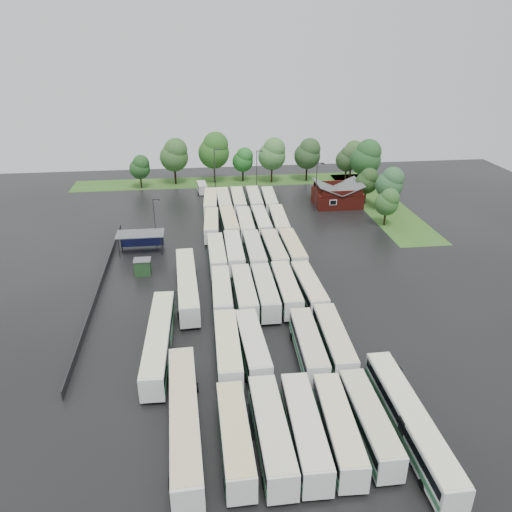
{
  "coord_description": "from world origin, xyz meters",
  "views": [
    {
      "loc": [
        -6.89,
        -60.91,
        35.9
      ],
      "look_at": [
        2.0,
        12.0,
        2.5
      ],
      "focal_mm": 35.0,
      "sensor_mm": 36.0,
      "label": 1
    }
  ],
  "objects": [
    {
      "name": "tree_east_2",
      "position": [
        30.75,
        43.09,
        5.29
      ],
      "size": [
        4.96,
        4.96,
        8.22
      ],
      "color": "black",
      "rests_on": "ground"
    },
    {
      "name": "bus_r0c0",
      "position": [
        -4.6,
        -26.22,
        1.89
      ],
      "size": [
        2.79,
        12.38,
        3.44
      ],
      "rotation": [
        0.0,
        0.0,
        0.01
      ],
      "color": "silver",
      "rests_on": "ground"
    },
    {
      "name": "bus_r2c0",
      "position": [
        -4.2,
        1.21,
        1.89
      ],
      "size": [
        2.83,
        12.36,
        3.43
      ],
      "rotation": [
        0.0,
        0.0,
        -0.02
      ],
      "color": "silver",
      "rests_on": "ground"
    },
    {
      "name": "grass_strip_east",
      "position": [
        34.0,
        42.8,
        0.01
      ],
      "size": [
        10.0,
        50.0,
        0.01
      ],
      "primitive_type": "cube",
      "color": "#315E1D",
      "rests_on": "ground"
    },
    {
      "name": "lamp_post_back_e",
      "position": [
        7.57,
        55.24,
        5.79
      ],
      "size": [
        1.54,
        0.3,
        9.98
      ],
      "color": "#2D2D30",
      "rests_on": "ground"
    },
    {
      "name": "wash_shed",
      "position": [
        -17.2,
        22.02,
        2.99
      ],
      "size": [
        8.2,
        4.2,
        3.58
      ],
      "color": "#2D2D30",
      "rests_on": "ground"
    },
    {
      "name": "bus_r5c1",
      "position": [
        -1.38,
        41.9,
        1.95
      ],
      "size": [
        2.78,
        12.77,
        3.55
      ],
      "rotation": [
        0.0,
        0.0,
        0.0
      ],
      "color": "silver",
      "rests_on": "ground"
    },
    {
      "name": "tree_east_3",
      "position": [
        33.97,
        54.12,
        7.9
      ],
      "size": [
        7.42,
        7.42,
        12.28
      ],
      "color": "#362315",
      "rests_on": "ground"
    },
    {
      "name": "artic_bus_west_c",
      "position": [
        -12.37,
        -9.54,
        1.95
      ],
      "size": [
        3.21,
        19.05,
        3.52
      ],
      "rotation": [
        0.0,
        0.0,
        -0.03
      ],
      "color": "silver",
      "rests_on": "ground"
    },
    {
      "name": "tree_north_5",
      "position": [
        21.61,
        63.01,
        7.13
      ],
      "size": [
        6.69,
        6.69,
        11.08
      ],
      "color": "black",
      "rests_on": "ground"
    },
    {
      "name": "bus_r2c1",
      "position": [
        -1.03,
        0.94,
        1.95
      ],
      "size": [
        2.79,
        12.76,
        3.55
      ],
      "rotation": [
        0.0,
        0.0,
        0.01
      ],
      "color": "silver",
      "rests_on": "ground"
    },
    {
      "name": "bus_r1c4",
      "position": [
        8.42,
        -12.34,
        1.96
      ],
      "size": [
        3.18,
        12.92,
        3.57
      ],
      "rotation": [
        0.0,
        0.0,
        -0.04
      ],
      "color": "silver",
      "rests_on": "ground"
    },
    {
      "name": "puddle_2",
      "position": [
        -10.81,
        3.85,
        0.0
      ],
      "size": [
        5.15,
        5.15,
        0.01
      ],
      "primitive_type": "cylinder",
      "color": "black",
      "rests_on": "ground"
    },
    {
      "name": "bus_r3c4",
      "position": [
        8.55,
        15.01,
        1.95
      ],
      "size": [
        2.83,
        12.74,
        3.54
      ],
      "rotation": [
        0.0,
        0.0,
        0.01
      ],
      "color": "silver",
      "rests_on": "ground"
    },
    {
      "name": "puddle_3",
      "position": [
        7.01,
        -2.88,
        0.0
      ],
      "size": [
        3.75,
        3.75,
        0.01
      ],
      "primitive_type": "cylinder",
      "color": "black",
      "rests_on": "ground"
    },
    {
      "name": "bus_r4c2",
      "position": [
        1.88,
        28.12,
        1.93
      ],
      "size": [
        2.84,
        12.64,
        3.51
      ],
      "rotation": [
        0.0,
        0.0,
        -0.01
      ],
      "color": "silver",
      "rests_on": "ground"
    },
    {
      "name": "tree_north_0",
      "position": [
        -20.51,
        61.46,
        5.34
      ],
      "size": [
        5.01,
        5.01,
        8.31
      ],
      "color": "#302116",
      "rests_on": "ground"
    },
    {
      "name": "bus_r5c3",
      "position": [
        5.31,
        42.15,
        1.95
      ],
      "size": [
        3.03,
        12.82,
        3.55
      ],
      "rotation": [
        0.0,
        0.0,
        -0.03
      ],
      "color": "silver",
      "rests_on": "ground"
    },
    {
      "name": "artic_bus_east",
      "position": [
        12.12,
        -26.33,
        1.9
      ],
      "size": [
        2.69,
        18.52,
        3.44
      ],
      "rotation": [
        0.0,
        0.0,
        0.0
      ],
      "color": "silver",
      "rests_on": "ground"
    },
    {
      "name": "tree_north_1",
      "position": [
        -12.1,
        64.09,
        7.52
      ],
      "size": [
        7.06,
        7.06,
        11.69
      ],
      "color": "black",
      "rests_on": "ground"
    },
    {
      "name": "bus_r2c3",
      "position": [
        5.07,
        1.3,
        1.96
      ],
      "size": [
        2.79,
        12.79,
        3.55
      ],
      "rotation": [
        0.0,
        0.0,
        -0.01
      ],
      "color": "silver",
      "rests_on": "ground"
    },
    {
      "name": "bus_r3c1",
      "position": [
        -1.33,
        15.08,
        1.96
      ],
      "size": [
        2.8,
        12.85,
        3.57
      ],
      "rotation": [
        0.0,
        0.0,
        -0.01
      ],
      "color": "silver",
      "rests_on": "ground"
    },
    {
      "name": "artic_bus_west_b",
      "position": [
        -9.08,
        4.49,
        2.0
      ],
      "size": [
        3.57,
        19.53,
        3.6
      ],
      "rotation": [
        0.0,
        0.0,
        0.04
      ],
      "color": "silver",
      "rests_on": "ground"
    },
    {
      "name": "tree_north_6",
      "position": [
        33.13,
        62.52,
        6.63
      ],
      "size": [
        6.22,
        6.22,
        10.3
      ],
      "color": "#3A2415",
      "rests_on": "ground"
    },
    {
      "name": "bus_r1c3",
      "position": [
        5.2,
        -12.75,
        1.91
      ],
      "size": [
        3.06,
        12.58,
        3.48
      ],
      "rotation": [
        0.0,
        0.0,
        -0.03
      ],
      "color": "silver",
      "rests_on": "ground"
    },
    {
      "name": "bus_r4c3",
      "position": [
        5.1,
        28.72,
        1.9
      ],
      "size": [
        2.65,
        12.4,
        3.45
      ],
      "rotation": [
        0.0,
        0.0,
        -0.0
      ],
      "color": "silver",
      "rests_on": "ground"
    },
    {
      "name": "bus_r3c0",
      "position": [
        -4.25,
        14.5,
        1.92
      ],
      "size": [
        2.77,
        12.54,
        3.48
      ],
      "rotation": [
        0.0,
        0.0,
        0.01
      ],
      "color": "silver",
      "rests_on": "ground"
    },
    {
      "name": "grass_strip_north",
      "position": [
        2.0,
        64.8,
        0.01
      ],
      "size": [
        80.0,
        10.0,
        0.01
      ],
      "primitive_type": "cube",
      "color": "#315E1D",
      "rests_on": "ground"
    },
    {
      "name": "bus_r2c4",
      "position": [
        8.34,
        1.08,
        1.94
      ],
      "size": [
        3.03,
        12.74,
        3.53
      ],
      "rotation": [
        0.0,
        0.0,
        0.03
      ],
      "color": "silver",
      "rests_on": "ground"
    },
    {
      "name": "bus_r5c4",
      "position": [
        8.57,
        41.86,
        1.89
      ],
      "size": [
        3.13,
        12.44,
        3.44
      ],
      "rotation": [
        0.0,
        0.0,
        -0.04
      ],
      "color": "silver",
      "rests_on": "ground"
    },
    {
      "name": "lamp_post_ne",
      "position": [
        18.28,
        38.97,
        6.23
      ],
      "size": [
        1.65,
        0.32,
        10.74
      ],
      "color": "#2D2D30",
      "rests_on": "ground"
    },
    {
      "name": "puddle_4",
      "position": [
        14.38,
        -16.04,
        0.0
      ],
      "size": [
        2.67,
        2.67,
        0.01
      ],
      "primitive_type": "cylinder",
      "color": "black",
      "rests_on": "ground"
    },
    {
      "name": "bus_r3c2",
      "position": [
        2.03,
        14.72,
        1.98
      ],
      "size": [
        2.76,
        12.94,
        3.6
      ],
      "rotation": [
        0.0,
        0.0,
        -0.0
      ],
      "color": "silver",
      "rests_on": "ground"
    },
    {
      "name": "bus_r4c1",
      "position": [
        -1.17,
        28.66,
        1.97
      ],
      "size": [
        3.05,
        12.95,
        3.59
      ],
      "rotation": [
        0.0,
        0.0,
        0.02
      ],
      "color": "silver",
      "rests_on": "ground"
    },
    {
      "name": "tree_east_0",
      "position": [
        30.27,
        29.15,
        4.96
      ],
      "size": [
        4.68,
        4.66,
        7.72
      ],
      "color": "black",
      "rests_on": "ground"
    },
    {
      "name": "lamp_post_back_w",
      "position": [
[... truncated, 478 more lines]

